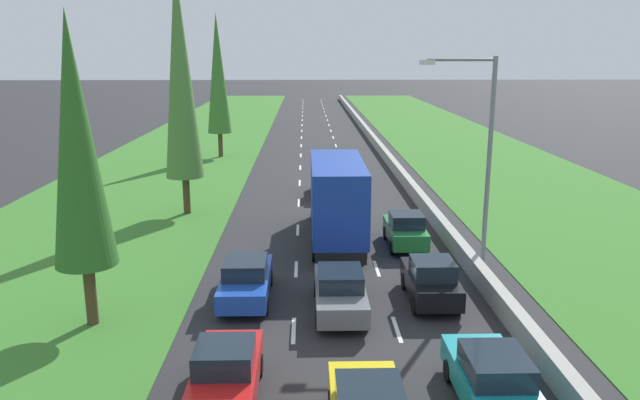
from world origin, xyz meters
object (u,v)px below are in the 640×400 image
grey_sedan_centre_lane (340,291)px  poplar_tree_second (180,73)px  black_hatchback_right_lane (431,280)px  maroon_sedan_centre_lane (327,183)px  green_hatchback_right_lane (405,230)px  street_light_mast (482,148)px  red_hatchback_left_lane (226,371)px  poplar_tree_third (218,74)px  blue_box_truck_centre_lane (336,198)px  poplar_tree_nearest (76,143)px  teal_sedan_right_lane (493,381)px  blue_sedan_left_lane (246,279)px

grey_sedan_centre_lane → poplar_tree_second: (-8.12, 14.04, 7.25)m
black_hatchback_right_lane → maroon_sedan_centre_lane: (-3.29, 17.66, -0.02)m
grey_sedan_centre_lane → maroon_sedan_centre_lane: same height
green_hatchback_right_lane → street_light_mast: bearing=-46.3°
red_hatchback_left_lane → poplar_tree_third: (-5.46, 39.56, 6.47)m
green_hatchback_right_lane → black_hatchback_right_lane: bearing=-91.0°
red_hatchback_left_lane → poplar_tree_second: (-4.75, 19.70, 7.22)m
blue_box_truck_centre_lane → black_hatchback_right_lane: (3.18, -7.67, -1.35)m
black_hatchback_right_lane → poplar_tree_third: bearing=110.4°
red_hatchback_left_lane → poplar_tree_nearest: (-5.22, 4.84, 5.47)m
teal_sedan_right_lane → blue_box_truck_centre_lane: bearing=102.8°
poplar_tree_nearest → street_light_mast: bearing=20.8°
grey_sedan_centre_lane → black_hatchback_right_lane: (3.46, 0.89, 0.02)m
poplar_tree_second → poplar_tree_third: size_ratio=1.12×
green_hatchback_right_lane → grey_sedan_centre_lane: bearing=-115.3°
blue_box_truck_centre_lane → street_light_mast: (5.92, -3.77, 3.05)m
red_hatchback_left_lane → blue_sedan_left_lane: red_hatchback_left_lane is taller
red_hatchback_left_lane → teal_sedan_right_lane: 7.04m
teal_sedan_right_lane → blue_box_truck_centre_lane: size_ratio=0.48×
blue_sedan_left_lane → red_hatchback_left_lane: bearing=-89.0°
maroon_sedan_centre_lane → grey_sedan_centre_lane: bearing=-90.5°
blue_box_truck_centre_lane → blue_sedan_left_lane: bearing=-117.1°
poplar_tree_nearest → poplar_tree_third: poplar_tree_third is taller
blue_sedan_left_lane → poplar_tree_third: size_ratio=0.36×
grey_sedan_centre_lane → maroon_sedan_centre_lane: size_ratio=1.00×
maroon_sedan_centre_lane → poplar_tree_nearest: poplar_tree_nearest is taller
blue_box_truck_centre_lane → black_hatchback_right_lane: size_ratio=2.41×
blue_sedan_left_lane → teal_sedan_right_lane: bearing=-46.4°
blue_sedan_left_lane → poplar_tree_nearest: poplar_tree_nearest is taller
street_light_mast → teal_sedan_right_lane: bearing=-103.0°
poplar_tree_nearest → maroon_sedan_centre_lane: bearing=65.7°
grey_sedan_centre_lane → blue_box_truck_centre_lane: bearing=88.1°
red_hatchback_left_lane → poplar_tree_nearest: size_ratio=0.37×
teal_sedan_right_lane → poplar_tree_second: size_ratio=0.32×
blue_sedan_left_lane → maroon_sedan_centre_lane: (3.65, 17.34, 0.00)m
grey_sedan_centre_lane → poplar_tree_third: (-8.82, 33.90, 6.50)m
green_hatchback_right_lane → street_light_mast: (2.64, -2.76, 4.40)m
blue_box_truck_centre_lane → black_hatchback_right_lane: bearing=-67.5°
blue_sedan_left_lane → maroon_sedan_centre_lane: 17.72m
black_hatchback_right_lane → poplar_tree_second: (-11.57, 13.15, 7.22)m
blue_sedan_left_lane → poplar_tree_nearest: size_ratio=0.43×
teal_sedan_right_lane → poplar_tree_second: (-11.76, 20.32, 7.25)m
maroon_sedan_centre_lane → teal_sedan_right_lane: bearing=-82.0°
blue_sedan_left_lane → poplar_tree_second: bearing=109.9°
red_hatchback_left_lane → blue_box_truck_centre_lane: 14.74m
teal_sedan_right_lane → grey_sedan_centre_lane: (-3.65, 6.28, 0.00)m
teal_sedan_right_lane → maroon_sedan_centre_lane: same height
red_hatchback_left_lane → grey_sedan_centre_lane: red_hatchback_left_lane is taller
black_hatchback_right_lane → maroon_sedan_centre_lane: bearing=100.6°
black_hatchback_right_lane → street_light_mast: (2.75, 3.90, 4.40)m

